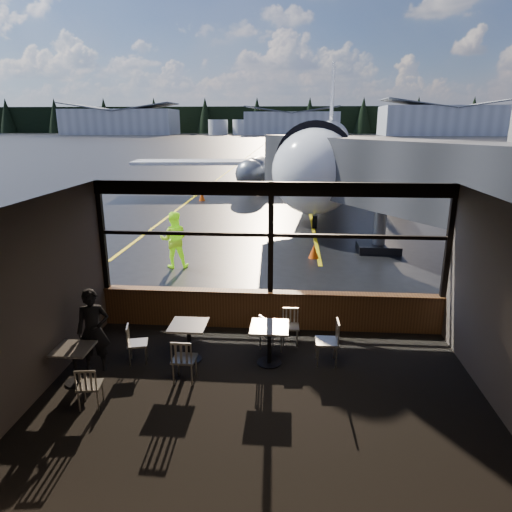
# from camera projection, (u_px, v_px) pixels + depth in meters

# --- Properties ---
(ground_plane) EXTENTS (520.00, 520.00, 0.00)m
(ground_plane) POSITION_uv_depth(u_px,v_px,m) (291.00, 141.00, 125.82)
(ground_plane) COLOR black
(ground_plane) RESTS_ON ground
(carpet_floor) EXTENTS (8.00, 6.00, 0.01)m
(carpet_floor) POSITION_uv_depth(u_px,v_px,m) (262.00, 399.00, 8.12)
(carpet_floor) COLOR black
(carpet_floor) RESTS_ON ground
(ceiling) EXTENTS (8.00, 6.00, 0.04)m
(ceiling) POSITION_uv_depth(u_px,v_px,m) (263.00, 206.00, 7.14)
(ceiling) COLOR #38332D
(ceiling) RESTS_ON ground
(wall_left) EXTENTS (0.04, 6.00, 3.50)m
(wall_left) POSITION_uv_depth(u_px,v_px,m) (33.00, 302.00, 7.93)
(wall_left) COLOR #4E453F
(wall_left) RESTS_ON ground
(wall_right) EXTENTS (0.04, 6.00, 3.50)m
(wall_right) POSITION_uv_depth(u_px,v_px,m) (510.00, 317.00, 7.34)
(wall_right) COLOR #4E453F
(wall_right) RESTS_ON ground
(wall_back) EXTENTS (8.00, 0.04, 3.50)m
(wall_back) POSITION_uv_depth(u_px,v_px,m) (244.00, 421.00, 4.76)
(wall_back) COLOR #4E453F
(wall_back) RESTS_ON ground
(window_sill) EXTENTS (8.00, 0.28, 0.90)m
(window_sill) POSITION_uv_depth(u_px,v_px,m) (270.00, 310.00, 10.87)
(window_sill) COLOR #533019
(window_sill) RESTS_ON ground
(window_header) EXTENTS (8.00, 0.18, 0.30)m
(window_header) POSITION_uv_depth(u_px,v_px,m) (271.00, 189.00, 10.05)
(window_header) COLOR black
(window_header) RESTS_ON ground
(mullion_left) EXTENTS (0.12, 0.12, 2.60)m
(mullion_left) POSITION_uv_depth(u_px,v_px,m) (102.00, 236.00, 10.67)
(mullion_left) COLOR black
(mullion_left) RESTS_ON ground
(mullion_centre) EXTENTS (0.12, 0.12, 2.60)m
(mullion_centre) POSITION_uv_depth(u_px,v_px,m) (271.00, 239.00, 10.38)
(mullion_centre) COLOR black
(mullion_centre) RESTS_ON ground
(mullion_right) EXTENTS (0.12, 0.12, 2.60)m
(mullion_right) POSITION_uv_depth(u_px,v_px,m) (449.00, 243.00, 10.08)
(mullion_right) COLOR black
(mullion_right) RESTS_ON ground
(window_transom) EXTENTS (8.00, 0.10, 0.08)m
(window_transom) POSITION_uv_depth(u_px,v_px,m) (271.00, 235.00, 10.35)
(window_transom) COLOR black
(window_transom) RESTS_ON ground
(airliner) EXTENTS (31.30, 36.31, 10.28)m
(airliner) POSITION_uv_depth(u_px,v_px,m) (327.00, 117.00, 30.59)
(airliner) COLOR white
(airliner) RESTS_ON ground_plane
(jet_bridge) EXTENTS (9.35, 11.43, 4.99)m
(jet_bridge) POSITION_uv_depth(u_px,v_px,m) (386.00, 193.00, 15.29)
(jet_bridge) COLOR #2C2D2F
(jet_bridge) RESTS_ON ground_plane
(cafe_table_near) EXTENTS (0.76, 0.76, 0.84)m
(cafe_table_near) POSITION_uv_depth(u_px,v_px,m) (269.00, 345.00, 9.24)
(cafe_table_near) COLOR gray
(cafe_table_near) RESTS_ON carpet_floor
(cafe_table_mid) EXTENTS (0.74, 0.74, 0.81)m
(cafe_table_mid) POSITION_uv_depth(u_px,v_px,m) (189.00, 342.00, 9.38)
(cafe_table_mid) COLOR #9C9790
(cafe_table_mid) RESTS_ON carpet_floor
(cafe_table_left) EXTENTS (0.67, 0.67, 0.73)m
(cafe_table_left) POSITION_uv_depth(u_px,v_px,m) (75.00, 365.00, 8.56)
(cafe_table_left) COLOR #A09993
(cafe_table_left) RESTS_ON carpet_floor
(chair_near_e) EXTENTS (0.53, 0.53, 0.95)m
(chair_near_e) POSITION_uv_depth(u_px,v_px,m) (327.00, 342.00, 9.24)
(chair_near_e) COLOR #BAB5A8
(chair_near_e) RESTS_ON carpet_floor
(chair_near_w) EXTENTS (0.64, 0.64, 0.84)m
(chair_near_w) POSITION_uv_depth(u_px,v_px,m) (271.00, 334.00, 9.73)
(chair_near_w) COLOR #A9A398
(chair_near_w) RESTS_ON carpet_floor
(chair_near_n) EXTENTS (0.45, 0.45, 0.80)m
(chair_near_n) POSITION_uv_depth(u_px,v_px,m) (290.00, 327.00, 10.10)
(chair_near_n) COLOR beige
(chair_near_n) RESTS_ON carpet_floor
(chair_mid_s) EXTENTS (0.51, 0.51, 0.90)m
(chair_mid_s) POSITION_uv_depth(u_px,v_px,m) (184.00, 359.00, 8.61)
(chair_mid_s) COLOR #AAA599
(chair_mid_s) RESTS_ON carpet_floor
(chair_mid_w) EXTENTS (0.55, 0.55, 0.83)m
(chair_mid_w) POSITION_uv_depth(u_px,v_px,m) (138.00, 344.00, 9.31)
(chair_mid_w) COLOR beige
(chair_mid_w) RESTS_ON carpet_floor
(chair_left_s) EXTENTS (0.50, 0.50, 0.81)m
(chair_left_s) POSITION_uv_depth(u_px,v_px,m) (90.00, 386.00, 7.83)
(chair_left_s) COLOR #B2ADA1
(chair_left_s) RESTS_ON carpet_floor
(passenger) EXTENTS (0.72, 0.59, 1.70)m
(passenger) POSITION_uv_depth(u_px,v_px,m) (93.00, 331.00, 8.89)
(passenger) COLOR black
(passenger) RESTS_ON carpet_floor
(ground_crew) EXTENTS (1.05, 0.88, 1.91)m
(ground_crew) POSITION_uv_depth(u_px,v_px,m) (174.00, 240.00, 15.39)
(ground_crew) COLOR #BFF219
(ground_crew) RESTS_ON ground_plane
(cone_nose) EXTENTS (0.37, 0.37, 0.51)m
(cone_nose) POSITION_uv_depth(u_px,v_px,m) (314.00, 251.00, 16.58)
(cone_nose) COLOR #FF4C08
(cone_nose) RESTS_ON ground_plane
(cone_wing) EXTENTS (0.41, 0.41, 0.56)m
(cone_wing) POSITION_uv_depth(u_px,v_px,m) (202.00, 196.00, 28.82)
(cone_wing) COLOR #EE5207
(cone_wing) RESTS_ON ground_plane
(hangar_left) EXTENTS (45.00, 18.00, 11.00)m
(hangar_left) POSITION_uv_depth(u_px,v_px,m) (121.00, 121.00, 186.87)
(hangar_left) COLOR silver
(hangar_left) RESTS_ON ground_plane
(hangar_mid) EXTENTS (38.00, 15.00, 10.00)m
(hangar_mid) POSITION_uv_depth(u_px,v_px,m) (292.00, 122.00, 186.61)
(hangar_mid) COLOR silver
(hangar_mid) RESTS_ON ground_plane
(hangar_right) EXTENTS (50.00, 20.00, 12.00)m
(hangar_right) POSITION_uv_depth(u_px,v_px,m) (448.00, 119.00, 175.18)
(hangar_right) COLOR silver
(hangar_right) RESTS_ON ground_plane
(fuel_tank_a) EXTENTS (8.00, 8.00, 6.00)m
(fuel_tank_a) POSITION_uv_depth(u_px,v_px,m) (218.00, 127.00, 186.52)
(fuel_tank_a) COLOR silver
(fuel_tank_a) RESTS_ON ground_plane
(fuel_tank_b) EXTENTS (8.00, 8.00, 6.00)m
(fuel_tank_b) POSITION_uv_depth(u_px,v_px,m) (242.00, 127.00, 185.78)
(fuel_tank_b) COLOR silver
(fuel_tank_b) RESTS_ON ground_plane
(fuel_tank_c) EXTENTS (8.00, 8.00, 6.00)m
(fuel_tank_c) POSITION_uv_depth(u_px,v_px,m) (267.00, 127.00, 185.04)
(fuel_tank_c) COLOR silver
(fuel_tank_c) RESTS_ON ground_plane
(treeline) EXTENTS (360.00, 3.00, 12.00)m
(treeline) POSITION_uv_depth(u_px,v_px,m) (292.00, 120.00, 210.25)
(treeline) COLOR black
(treeline) RESTS_ON ground_plane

